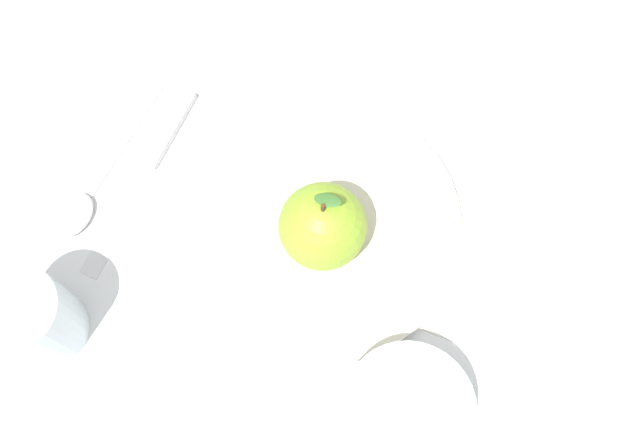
# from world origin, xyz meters

# --- Properties ---
(ground_plane) EXTENTS (2.40, 2.40, 0.00)m
(ground_plane) POSITION_xyz_m (0.00, 0.00, 0.00)
(ground_plane) COLOR silver
(dinner_plate) EXTENTS (0.26, 0.26, 0.02)m
(dinner_plate) POSITION_xyz_m (0.01, -0.02, 0.01)
(dinner_plate) COLOR silver
(dinner_plate) RESTS_ON ground_plane
(apple) EXTENTS (0.08, 0.08, 0.09)m
(apple) POSITION_xyz_m (-0.01, -0.04, 0.06)
(apple) COLOR #8CB22D
(apple) RESTS_ON dinner_plate
(side_bowl) EXTENTS (0.11, 0.11, 0.04)m
(side_bowl) POSITION_xyz_m (-0.09, -0.18, 0.03)
(side_bowl) COLOR silver
(side_bowl) RESTS_ON ground_plane
(cup) EXTENTS (0.07, 0.07, 0.08)m
(cup) POSITION_xyz_m (-0.22, 0.11, 0.05)
(cup) COLOR silver
(cup) RESTS_ON ground_plane
(knife) EXTENTS (0.21, 0.06, 0.01)m
(knife) POSITION_xyz_m (-0.04, 0.15, 0.00)
(knife) COLOR silver
(knife) RESTS_ON ground_plane
(spoon) EXTENTS (0.19, 0.06, 0.01)m
(spoon) POSITION_xyz_m (-0.10, 0.17, 0.01)
(spoon) COLOR silver
(spoon) RESTS_ON ground_plane
(linen_napkin) EXTENTS (0.16, 0.14, 0.00)m
(linen_napkin) POSITION_xyz_m (0.06, -0.18, 0.00)
(linen_napkin) COLOR silver
(linen_napkin) RESTS_ON ground_plane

